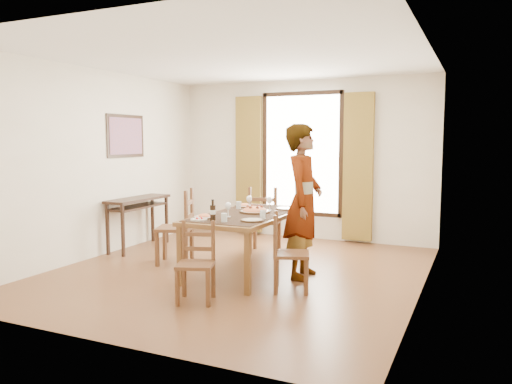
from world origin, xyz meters
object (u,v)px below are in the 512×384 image
at_px(console_table, 138,205).
at_px(pasta_platter, 255,209).
at_px(dining_table, 247,218).
at_px(man, 303,201).

distance_m(console_table, pasta_platter, 2.24).
bearing_deg(dining_table, man, 3.11).
bearing_deg(pasta_platter, dining_table, -124.84).
relative_size(man, pasta_platter, 4.71).
distance_m(dining_table, pasta_platter, 0.16).
xyz_separation_m(console_table, dining_table, (2.13, -0.52, 0.01)).
distance_m(console_table, man, 2.92).
xyz_separation_m(console_table, man, (2.87, -0.48, 0.26)).
xyz_separation_m(dining_table, man, (0.74, 0.04, 0.25)).
height_order(dining_table, man, man).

